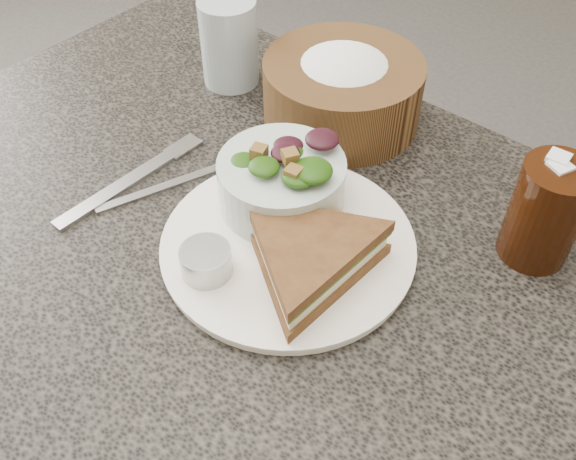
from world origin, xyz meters
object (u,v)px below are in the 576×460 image
Objects in this scene: salad_bowl at (282,176)px; dressing_ramekin at (206,262)px; water_glass at (229,43)px; dining_table at (258,410)px; dinner_plate at (288,246)px; cola_glass at (548,208)px; bread_basket at (343,82)px; sandwich at (309,257)px.

salad_bowl is 2.68× the size of dressing_ramekin.
dining_table is at bearing -43.76° from water_glass.
dining_table is 0.38m from dinner_plate.
cola_glass is at bearing 37.86° from dining_table.
dressing_ramekin is 0.31m from bread_basket.
salad_bowl reaches higher than sandwich.
dinner_plate is 2.11× the size of cola_glass.
cola_glass reaches higher than salad_bowl.
cola_glass reaches higher than bread_basket.
sandwich reaches higher than dressing_ramekin.
dressing_ramekin reaches higher than dinner_plate.
water_glass reaches higher than dressing_ramekin.
bread_basket reaches higher than dinner_plate.
dressing_ramekin is (0.00, -0.06, 0.40)m from dining_table.
sandwich is at bearing -130.47° from cola_glass.
dinner_plate is at bearing -43.40° from salad_bowl.
bread_basket reaches higher than salad_bowl.
bread_basket is at bearing 106.04° from salad_bowl.
cola_glass reaches higher than dressing_ramekin.
dining_table is 7.90× the size of cola_glass.
cola_glass is at bearing 46.51° from dressing_ramekin.
salad_bowl is 1.10× the size of cola_glass.
dining_table is 0.42m from sandwich.
dressing_ramekin is at bearing -86.52° from salad_bowl.
dinner_plate is at bearing -140.38° from cola_glass.
salad_bowl is (-0.09, 0.06, 0.02)m from sandwich.
sandwich reaches higher than dinner_plate.
salad_bowl is 0.27m from water_glass.
cola_glass is (0.20, 0.17, 0.06)m from dinner_plate.
bread_basket is at bearing 102.70° from dining_table.
water_glass is (-0.17, -0.03, 0.00)m from bread_basket.
cola_glass is (0.24, 0.12, 0.01)m from salad_bowl.
salad_bowl is 0.19m from bread_basket.
salad_bowl is at bearing -153.11° from cola_glass.
dinner_plate is 1.48× the size of sandwich.
bread_basket reaches higher than dressing_ramekin.
dinner_plate is 0.34m from water_glass.
cola_glass is at bearing 26.89° from salad_bowl.
cola_glass is at bearing 39.62° from dinner_plate.
cola_glass reaches higher than sandwich.
dining_table is 3.74× the size of dinner_plate.
salad_bowl is 0.69× the size of bread_basket.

